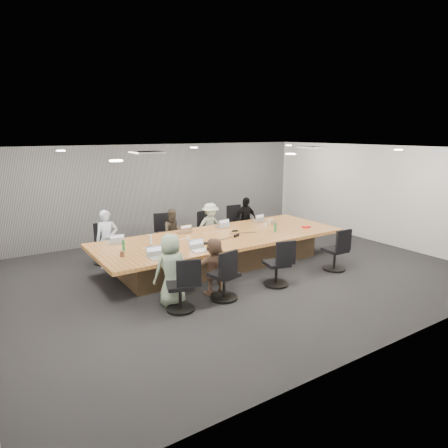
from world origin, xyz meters
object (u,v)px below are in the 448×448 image
chair_4 (180,290)px  stapler (237,236)px  person_1 (174,233)px  person_3 (245,220)px  chair_0 (103,248)px  laptop_4 (159,258)px  laptop_0 (114,242)px  person_4 (171,269)px  laptop_2 (221,226)px  canvas_bag (271,222)px  laptop_3 (257,221)px  person_5 (214,266)px  chair_2 (204,233)px  chair_1 (168,236)px  chair_7 (335,253)px  laptop_5 (200,251)px  bottle_clear (151,239)px  chair_5 (224,279)px  conference_table (222,250)px  snack_packet (306,227)px  chair_3 (238,226)px  chair_6 (276,267)px  laptop_1 (183,232)px  person_2 (211,226)px  bottle_green_right (275,227)px  bottle_green_left (124,245)px  mug_brown (122,254)px  person_0 (107,239)px

chair_4 → stapler: (2.22, 1.43, 0.37)m
person_1 → person_3: size_ratio=0.92×
chair_0 → laptop_4: bearing=84.4°
laptop_0 → person_1: person_1 is taller
person_4 → stapler: size_ratio=7.68×
stapler → laptop_2: bearing=52.9°
canvas_bag → chair_4: bearing=-151.5°
laptop_3 → person_5: 3.47m
chair_2 → person_3: size_ratio=0.56×
chair_0 → person_4: bearing=82.9°
laptop_0 → canvas_bag: size_ratio=1.32×
chair_1 → stapler: 2.17m
chair_1 → chair_4: (-1.37, -3.40, -0.03)m
chair_7 → laptop_3: bearing=100.9°
person_4 → person_5: (0.94, 0.00, -0.10)m
laptop_5 → bottle_clear: size_ratio=1.63×
chair_7 → person_5: size_ratio=0.70×
chair_4 → chair_5: (0.94, 0.00, 0.01)m
conference_table → snack_packet: 2.36m
laptop_0 → chair_3: bearing=-159.4°
chair_6 → laptop_4: bearing=172.0°
conference_table → laptop_4: 2.16m
laptop_2 → chair_2: bearing=-94.6°
laptop_1 → person_2: bearing=-152.4°
chair_1 → bottle_green_right: (1.94, -2.09, 0.41)m
laptop_5 → canvas_bag: canvas_bag is taller
bottle_green_left → bottle_green_right: 3.73m
person_4 → laptop_4: (0.00, 0.55, 0.07)m
chair_1 → bottle_clear: bottle_clear is taller
laptop_0 → laptop_2: size_ratio=0.96×
bottle_clear → mug_brown: 0.99m
chair_2 → mug_brown: size_ratio=6.92×
laptop_0 → person_1: bearing=-154.5°
conference_table → chair_6: chair_6 is taller
laptop_3 → person_5: bearing=31.3°
chair_3 → laptop_1: (-2.29, -0.90, 0.32)m
chair_1 → bottle_green_right: bottle_green_right is taller
person_5 → chair_6: bearing=167.0°
chair_3 → canvas_bag: size_ratio=3.64×
laptop_1 → laptop_2: 1.11m
person_0 → laptop_3: size_ratio=4.75×
chair_3 → person_5: person_5 is taller
laptop_0 → chair_2: bearing=-154.5°
chair_0 → person_0: bearing=76.1°
person_0 → chair_6: bearing=-37.9°
person_2 → bottle_green_right: 1.93m
laptop_2 → bottle_green_right: (0.83, -1.19, 0.10)m
chair_4 → person_1: size_ratio=0.65×
person_3 → laptop_0: bearing=-172.4°
chair_2 → bottle_green_right: (0.83, -2.09, 0.48)m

